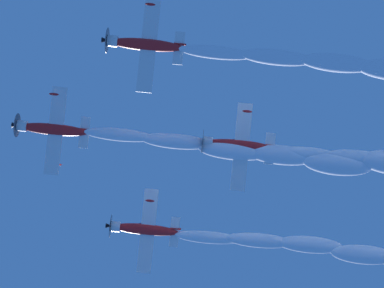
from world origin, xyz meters
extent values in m
ellipsoid|color=red|center=(1.30, 5.56, 59.29)|extent=(6.36, 2.61, 1.49)
cylinder|color=white|center=(4.10, 6.22, 59.42)|extent=(1.08, 1.42, 1.30)
cone|color=black|center=(4.70, 6.36, 59.45)|extent=(0.76, 0.73, 0.63)
cylinder|color=#3F3F47|center=(4.56, 6.32, 59.44)|extent=(0.57, 2.74, 2.78)
cube|color=white|center=(1.13, 5.47, 59.14)|extent=(3.01, 7.63, 2.85)
ellipsoid|color=red|center=(0.35, 9.06, 57.83)|extent=(0.89, 0.47, 0.33)
ellipsoid|color=red|center=(1.92, 1.88, 60.45)|extent=(0.89, 0.47, 0.33)
cube|color=white|center=(-1.38, 4.95, 59.22)|extent=(1.45, 2.82, 1.08)
cube|color=red|center=(-1.50, 5.08, 59.66)|extent=(1.08, 0.68, 1.06)
ellipsoid|color=#1E232D|center=(1.53, 5.75, 59.67)|extent=(1.55, 1.12, 0.85)
ellipsoid|color=red|center=(-8.22, 12.27, 57.86)|extent=(6.37, 2.62, 1.53)
cylinder|color=white|center=(-5.42, 12.92, 57.99)|extent=(1.08, 1.45, 1.33)
cone|color=black|center=(-4.82, 13.06, 58.02)|extent=(0.77, 0.74, 0.64)
cylinder|color=#3F3F47|center=(-4.96, 13.03, 58.02)|extent=(0.58, 2.80, 2.84)
cube|color=white|center=(-8.38, 12.17, 57.71)|extent=(2.99, 7.50, 3.20)
ellipsoid|color=red|center=(-9.14, 15.70, 56.23)|extent=(0.89, 0.47, 0.33)
ellipsoid|color=red|center=(-7.63, 8.64, 59.19)|extent=(0.89, 0.47, 0.33)
cube|color=white|center=(-10.90, 11.66, 57.78)|extent=(1.44, 2.78, 1.20)
cube|color=red|center=(-11.02, 11.81, 58.21)|extent=(1.09, 0.72, 1.05)
ellipsoid|color=#1E232D|center=(-7.99, 12.47, 58.24)|extent=(1.55, 1.13, 0.87)
ellipsoid|color=red|center=(-5.43, -5.37, 59.65)|extent=(6.38, 2.69, 1.28)
cylinder|color=white|center=(-2.63, -4.71, 59.66)|extent=(1.12, 1.44, 1.28)
cone|color=black|center=(-2.03, -4.57, 59.67)|extent=(0.78, 0.74, 0.61)
cylinder|color=#3F3F47|center=(-2.16, -4.61, 59.67)|extent=(0.66, 2.74, 2.81)
cube|color=white|center=(-5.60, -5.47, 59.50)|extent=(3.00, 7.60, 2.94)
ellipsoid|color=red|center=(-6.42, -1.91, 58.12)|extent=(0.90, 0.48, 0.30)
ellipsoid|color=red|center=(-4.77, -9.02, 60.87)|extent=(0.90, 0.48, 0.30)
cube|color=white|center=(-8.11, -5.99, 59.67)|extent=(1.45, 2.82, 1.10)
cube|color=red|center=(-8.21, -5.84, 60.11)|extent=(1.12, 0.70, 1.02)
ellipsoid|color=#1E232D|center=(-5.18, -5.17, 60.01)|extent=(1.57, 1.14, 0.81)
ellipsoid|color=red|center=(-15.12, 2.02, 59.00)|extent=(6.36, 2.61, 1.50)
cylinder|color=white|center=(-12.32, 2.68, 59.13)|extent=(1.08, 1.43, 1.31)
cone|color=black|center=(-11.72, 2.82, 59.15)|extent=(0.76, 0.73, 0.63)
cylinder|color=#3F3F47|center=(-11.86, 2.79, 59.15)|extent=(0.57, 2.75, 2.80)
cube|color=white|center=(-15.28, 1.93, 58.85)|extent=(3.01, 7.60, 2.92)
ellipsoid|color=red|center=(-16.06, 5.51, 57.50)|extent=(0.89, 0.47, 0.33)
ellipsoid|color=red|center=(-14.51, -1.65, 60.19)|extent=(0.89, 0.47, 0.33)
cube|color=white|center=(-17.80, 1.41, 58.92)|extent=(1.45, 2.81, 1.10)
cube|color=red|center=(-17.92, 1.55, 59.37)|extent=(1.08, 0.69, 1.06)
ellipsoid|color=#1E232D|center=(-14.89, 2.22, 59.38)|extent=(1.55, 1.12, 0.86)
ellipsoid|color=white|center=(-4.54, 4.37, 59.11)|extent=(6.56, 2.62, 1.34)
ellipsoid|color=white|center=(-9.47, 3.12, 59.10)|extent=(6.62, 2.83, 1.56)
ellipsoid|color=white|center=(-14.57, 1.58, 58.90)|extent=(6.67, 3.04, 1.77)
ellipsoid|color=white|center=(-18.88, 0.67, 58.92)|extent=(6.73, 3.25, 1.99)
ellipsoid|color=white|center=(-23.75, -0.69, 58.46)|extent=(6.78, 3.46, 2.20)
ellipsoid|color=white|center=(-14.00, 10.92, 57.66)|extent=(6.56, 2.62, 1.34)
ellipsoid|color=white|center=(-19.06, 9.85, 57.66)|extent=(6.62, 2.83, 1.56)
ellipsoid|color=white|center=(-24.06, 8.75, 57.54)|extent=(6.67, 3.04, 1.77)
ellipsoid|color=white|center=(-11.22, -6.89, 59.56)|extent=(6.56, 2.62, 1.34)
ellipsoid|color=white|center=(-15.99, -7.72, 59.35)|extent=(6.62, 2.83, 1.56)
ellipsoid|color=white|center=(-20.77, -8.77, 59.34)|extent=(6.67, 3.04, 1.77)
ellipsoid|color=white|center=(-25.72, -10.27, 58.95)|extent=(6.73, 3.25, 1.99)
ellipsoid|color=white|center=(-21.15, 0.56, 58.81)|extent=(6.56, 2.62, 1.34)
ellipsoid|color=white|center=(-25.65, -0.36, 58.61)|extent=(6.62, 2.83, 1.56)
camera|label=1|loc=(-13.12, 20.30, 1.63)|focal=62.33mm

